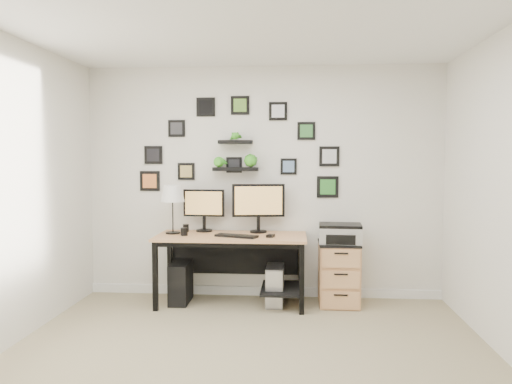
# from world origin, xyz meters

# --- Properties ---
(room) EXTENTS (4.00, 4.00, 4.00)m
(room) POSITION_xyz_m (0.00, 1.98, 0.05)
(room) COLOR tan
(room) RESTS_ON ground
(desk) EXTENTS (1.60, 0.70, 0.75)m
(desk) POSITION_xyz_m (-0.28, 1.67, 0.63)
(desk) COLOR tan
(desk) RESTS_ON ground
(monitor_left) EXTENTS (0.46, 0.19, 0.47)m
(monitor_left) POSITION_xyz_m (-0.65, 1.86, 1.03)
(monitor_left) COLOR black
(monitor_left) RESTS_ON desk
(monitor_right) EXTENTS (0.58, 0.21, 0.54)m
(monitor_right) POSITION_xyz_m (-0.04, 1.83, 1.07)
(monitor_right) COLOR black
(monitor_right) RESTS_ON desk
(keyboard) EXTENTS (0.47, 0.28, 0.02)m
(keyboard) POSITION_xyz_m (-0.24, 1.51, 0.76)
(keyboard) COLOR black
(keyboard) RESTS_ON desk
(mouse) EXTENTS (0.09, 0.11, 0.03)m
(mouse) POSITION_xyz_m (0.11, 1.52, 0.76)
(mouse) COLOR black
(mouse) RESTS_ON desk
(table_lamp) EXTENTS (0.26, 0.26, 0.53)m
(table_lamp) POSITION_xyz_m (-0.97, 1.69, 1.18)
(table_lamp) COLOR black
(table_lamp) RESTS_ON desk
(mug) EXTENTS (0.07, 0.07, 0.08)m
(mug) POSITION_xyz_m (-0.81, 1.55, 0.79)
(mug) COLOR black
(mug) RESTS_ON desk
(pen_cup) EXTENTS (0.07, 0.07, 0.08)m
(pen_cup) POSITION_xyz_m (-0.85, 1.83, 0.79)
(pen_cup) COLOR black
(pen_cup) RESTS_ON desk
(pc_tower_black) EXTENTS (0.20, 0.44, 0.44)m
(pc_tower_black) POSITION_xyz_m (-0.88, 1.65, 0.22)
(pc_tower_black) COLOR black
(pc_tower_black) RESTS_ON ground
(pc_tower_grey) EXTENTS (0.19, 0.42, 0.41)m
(pc_tower_grey) POSITION_xyz_m (0.15, 1.66, 0.21)
(pc_tower_grey) COLOR gray
(pc_tower_grey) RESTS_ON ground
(file_cabinet) EXTENTS (0.43, 0.53, 0.67)m
(file_cabinet) POSITION_xyz_m (0.84, 1.72, 0.34)
(file_cabinet) COLOR tan
(file_cabinet) RESTS_ON ground
(printer) EXTENTS (0.46, 0.38, 0.20)m
(printer) POSITION_xyz_m (0.84, 1.69, 0.77)
(printer) COLOR silver
(printer) RESTS_ON file_cabinet
(wall_decor) EXTENTS (2.27, 0.18, 1.14)m
(wall_decor) POSITION_xyz_m (-0.27, 1.93, 1.65)
(wall_decor) COLOR black
(wall_decor) RESTS_ON ground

